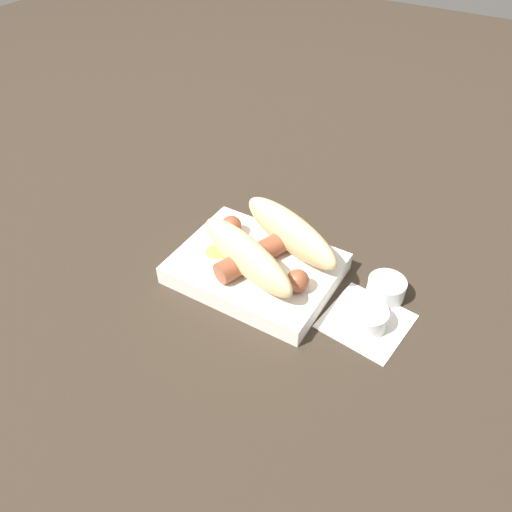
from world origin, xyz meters
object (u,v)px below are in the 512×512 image
object	(u,v)px
bread_roll	(268,243)
condiment_cup_near	(367,319)
condiment_cup_far	(386,290)
food_tray	(256,268)
sausage	(262,252)

from	to	relation	value
bread_roll	condiment_cup_near	world-z (taller)	bread_roll
bread_roll	condiment_cup_far	xyz separation A→B (m)	(-0.17, -0.05, -0.05)
food_tray	condiment_cup_far	xyz separation A→B (m)	(-0.18, -0.06, -0.00)
condiment_cup_near	food_tray	bearing A→B (deg)	-2.39
food_tray	sausage	size ratio (longest dim) A/B	1.32
bread_roll	sausage	xyz separation A→B (m)	(0.01, 0.01, -0.02)
condiment_cup_far	food_tray	bearing A→B (deg)	17.79
sausage	condiment_cup_far	distance (m)	0.19
sausage	condiment_cup_far	world-z (taller)	sausage
condiment_cup_near	condiment_cup_far	world-z (taller)	same
food_tray	bread_roll	world-z (taller)	bread_roll
sausage	condiment_cup_near	bearing A→B (deg)	175.22
food_tray	condiment_cup_far	distance (m)	0.19
food_tray	bread_roll	xyz separation A→B (m)	(-0.01, -0.01, 0.05)
condiment_cup_near	sausage	bearing A→B (deg)	-4.78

